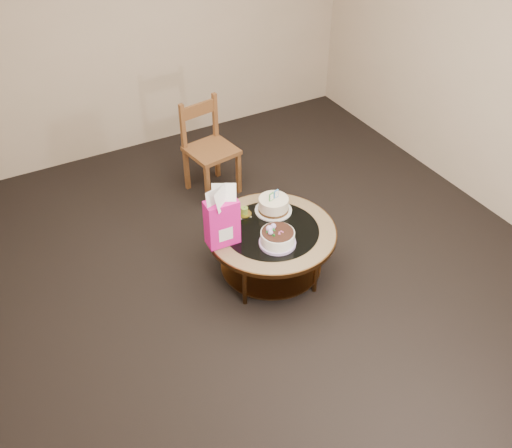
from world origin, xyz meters
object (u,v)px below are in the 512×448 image
decorated_cake (277,238)px  dining_chair (209,148)px  coffee_table (271,237)px  gift_bag (222,217)px  cream_cake (274,205)px

decorated_cake → dining_chair: bearing=84.7°
coffee_table → decorated_cake: 0.22m
decorated_cake → dining_chair: (0.14, 1.51, -0.05)m
coffee_table → decorated_cake: (-0.05, -0.17, 0.13)m
dining_chair → coffee_table: bearing=-103.0°
gift_bag → dining_chair: (0.49, 1.29, -0.24)m
coffee_table → gift_bag: bearing=172.7°
decorated_cake → gift_bag: size_ratio=0.57×
cream_cake → dining_chair: dining_chair is taller
coffee_table → cream_cake: 0.28m
decorated_cake → gift_bag: (-0.35, 0.22, 0.19)m
gift_bag → dining_chair: 1.40m
dining_chair → decorated_cake: bearing=-104.4°
coffee_table → dining_chair: bearing=86.1°
cream_cake → gift_bag: bearing=178.7°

